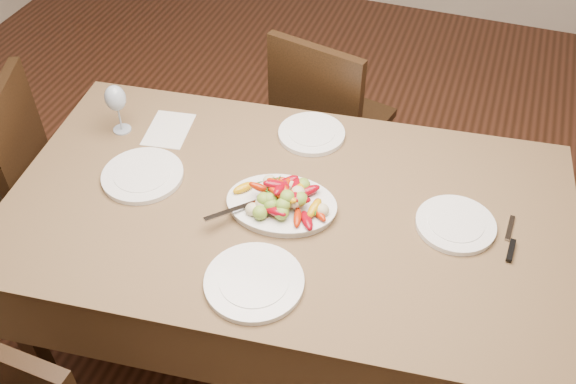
% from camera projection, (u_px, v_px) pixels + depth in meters
% --- Properties ---
extents(floor, '(6.00, 6.00, 0.00)m').
position_uv_depth(floor, '(229.00, 339.00, 2.60)').
color(floor, '#3C1E12').
rests_on(floor, ground).
extents(dining_table, '(1.94, 1.24, 0.76)m').
position_uv_depth(dining_table, '(288.00, 279.00, 2.34)').
color(dining_table, brown).
rests_on(dining_table, ground).
extents(chair_far, '(0.50, 0.50, 0.95)m').
position_uv_depth(chair_far, '(334.00, 121.00, 2.87)').
color(chair_far, black).
rests_on(chair_far, ground).
extents(serving_platter, '(0.37, 0.29, 0.02)m').
position_uv_depth(serving_platter, '(282.00, 206.00, 2.06)').
color(serving_platter, white).
rests_on(serving_platter, dining_table).
extents(roasted_vegetables, '(0.30, 0.22, 0.09)m').
position_uv_depth(roasted_vegetables, '(281.00, 193.00, 2.02)').
color(roasted_vegetables, maroon).
rests_on(roasted_vegetables, serving_platter).
extents(serving_spoon, '(0.26, 0.22, 0.03)m').
position_uv_depth(serving_spoon, '(259.00, 203.00, 2.02)').
color(serving_spoon, '#9EA0A8').
rests_on(serving_spoon, serving_platter).
extents(plate_left, '(0.28, 0.28, 0.02)m').
position_uv_depth(plate_left, '(143.00, 175.00, 2.17)').
color(plate_left, white).
rests_on(plate_left, dining_table).
extents(plate_right, '(0.25, 0.25, 0.02)m').
position_uv_depth(plate_right, '(456.00, 225.00, 2.01)').
color(plate_right, white).
rests_on(plate_right, dining_table).
extents(plate_far, '(0.24, 0.24, 0.02)m').
position_uv_depth(plate_far, '(312.00, 134.00, 2.34)').
color(plate_far, white).
rests_on(plate_far, dining_table).
extents(plate_near, '(0.29, 0.29, 0.02)m').
position_uv_depth(plate_near, '(254.00, 282.00, 1.85)').
color(plate_near, white).
rests_on(plate_near, dining_table).
extents(wine_glass, '(0.08, 0.08, 0.20)m').
position_uv_depth(wine_glass, '(117.00, 108.00, 2.30)').
color(wine_glass, '#8C99A5').
rests_on(wine_glass, dining_table).
extents(menu_card, '(0.18, 0.23, 0.00)m').
position_uv_depth(menu_card, '(169.00, 129.00, 2.37)').
color(menu_card, silver).
rests_on(menu_card, dining_table).
extents(table_knife, '(0.03, 0.20, 0.01)m').
position_uv_depth(table_knife, '(510.00, 241.00, 1.97)').
color(table_knife, '#9EA0A8').
rests_on(table_knife, dining_table).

